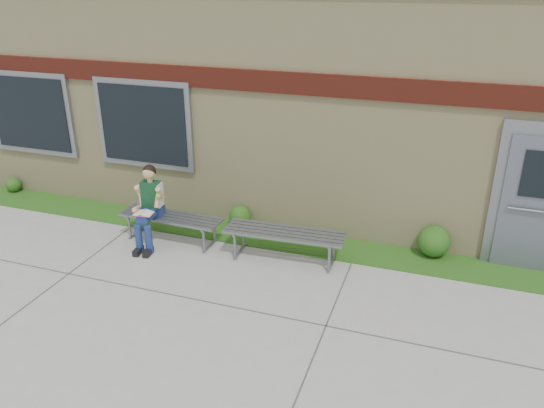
% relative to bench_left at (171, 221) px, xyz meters
% --- Properties ---
extents(ground, '(80.00, 80.00, 0.00)m').
position_rel_bench_left_xyz_m(ground, '(2.04, -2.00, -0.35)').
color(ground, '#9E9E99').
rests_on(ground, ground).
extents(grass_strip, '(16.00, 0.80, 0.02)m').
position_rel_bench_left_xyz_m(grass_strip, '(2.04, 0.60, -0.34)').
color(grass_strip, '#234913').
rests_on(grass_strip, ground).
extents(school_building, '(16.20, 6.22, 4.20)m').
position_rel_bench_left_xyz_m(school_building, '(2.04, 3.99, 1.75)').
color(school_building, beige).
rests_on(school_building, ground).
extents(bench_left, '(1.78, 0.54, 0.46)m').
position_rel_bench_left_xyz_m(bench_left, '(0.00, 0.00, 0.00)').
color(bench_left, slate).
rests_on(bench_left, ground).
extents(bench_right, '(1.91, 0.62, 0.49)m').
position_rel_bench_left_xyz_m(bench_right, '(2.00, 0.00, 0.02)').
color(bench_right, slate).
rests_on(bench_right, ground).
extents(girl, '(0.51, 0.82, 1.35)m').
position_rel_bench_left_xyz_m(girl, '(-0.27, -0.20, 0.35)').
color(girl, navy).
rests_on(girl, ground).
extents(shrub_west, '(0.30, 0.30, 0.30)m').
position_rel_bench_left_xyz_m(shrub_west, '(-4.15, 0.85, -0.18)').
color(shrub_west, '#234913').
rests_on(shrub_west, grass_strip).
extents(shrub_mid, '(0.38, 0.38, 0.38)m').
position_rel_bench_left_xyz_m(shrub_mid, '(0.90, 0.85, -0.14)').
color(shrub_mid, '#234913').
rests_on(shrub_mid, grass_strip).
extents(shrub_east, '(0.51, 0.51, 0.51)m').
position_rel_bench_left_xyz_m(shrub_east, '(4.23, 0.85, -0.08)').
color(shrub_east, '#234913').
rests_on(shrub_east, grass_strip).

